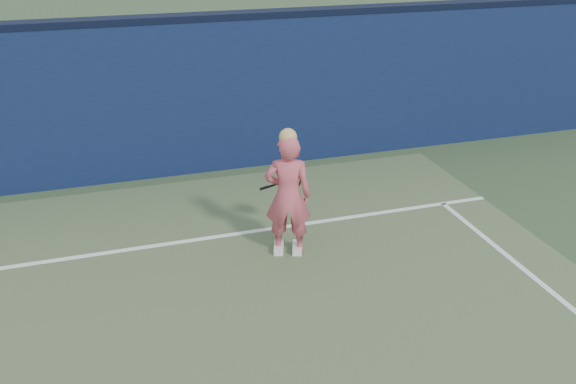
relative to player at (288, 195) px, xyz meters
name	(u,v)px	position (x,y,z in m)	size (l,w,h in m)	color
backstop_wall	(101,106)	(-2.13, 3.14, 0.43)	(24.00, 0.40, 2.50)	#0C1938
wall_cap	(90,22)	(-2.13, 3.14, 1.73)	(24.00, 0.42, 0.10)	black
player	(288,195)	(0.00, 0.00, 0.00)	(0.68, 0.55, 1.70)	#CA4E5F
racket	(289,181)	(0.15, 0.44, -0.01)	(0.57, 0.15, 0.31)	black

